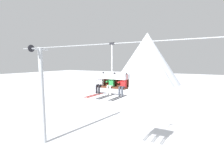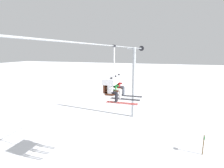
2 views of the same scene
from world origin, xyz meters
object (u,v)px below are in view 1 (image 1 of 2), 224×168
object	(u,v)px
chairlift_chair	(113,78)
skier_white	(100,83)
lift_tower_near	(42,94)
skier_red	(123,84)
skier_green	(111,83)

from	to	relation	value
chairlift_chair	skier_white	world-z (taller)	chairlift_chair
lift_tower_near	skier_red	size ratio (longest dim) A/B	4.96
skier_white	skier_green	distance (m)	0.78
skier_white	skier_green	bearing A→B (deg)	0.00
skier_green	skier_red	distance (m)	0.78
chairlift_chair	skier_green	size ratio (longest dim) A/B	1.74
lift_tower_near	skier_red	xyz separation A→B (m)	(8.13, -0.92, 1.46)
lift_tower_near	chairlift_chair	bearing A→B (deg)	-5.51
chairlift_chair	skier_white	distance (m)	0.85
lift_tower_near	chairlift_chair	distance (m)	7.59
lift_tower_near	skier_white	size ratio (longest dim) A/B	4.96
skier_white	skier_red	bearing A→B (deg)	0.00
skier_green	skier_red	world-z (taller)	same
skier_green	skier_red	size ratio (longest dim) A/B	1.00
chairlift_chair	skier_green	bearing A→B (deg)	-89.11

